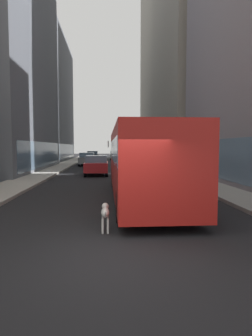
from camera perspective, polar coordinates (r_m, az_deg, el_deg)
The scene contains 12 objects.
ground_plane at distance 40.89m, azimuth -3.39°, elevation 0.96°, with size 120.00×120.00×0.00m, color black.
sidewalk_left at distance 41.23m, azimuth -11.33°, elevation 1.02°, with size 2.40×110.00×0.15m, color #ADA89E.
sidewalk_right at distance 41.33m, azimuth 4.54°, elevation 1.10°, with size 2.40×110.00×0.15m, color gray.
building_left_far at distance 51.88m, azimuth -17.14°, elevation 12.88°, with size 9.47×20.35×20.61m.
building_right_mid at distance 39.27m, azimuth 16.21°, elevation 25.58°, with size 11.21×15.43×33.46m.
building_right_far at distance 57.22m, azimuth 9.14°, elevation 19.45°, with size 9.39×20.43×34.82m.
transit_bus at distance 12.88m, azimuth 3.06°, elevation 1.84°, with size 2.78×11.53×3.05m.
car_red_coupe at distance 23.56m, azimuth -5.93°, elevation 0.57°, with size 1.85×3.98×1.62m.
car_grey_wagon at distance 35.89m, azimuth -7.80°, elevation 1.80°, with size 1.87×4.45×1.62m.
car_black_suv at distance 50.32m, azimuth -6.68°, elevation 2.49°, with size 1.88×4.72×1.62m.
car_white_van at distance 52.13m, azimuth -2.18°, elevation 2.57°, with size 1.89×4.71×1.62m.
dalmatian_dog at distance 7.94m, azimuth -4.19°, elevation -8.88°, with size 0.22×0.96×0.72m.
Camera 1 is at (-0.36, -5.83, 2.31)m, focal length 30.44 mm.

